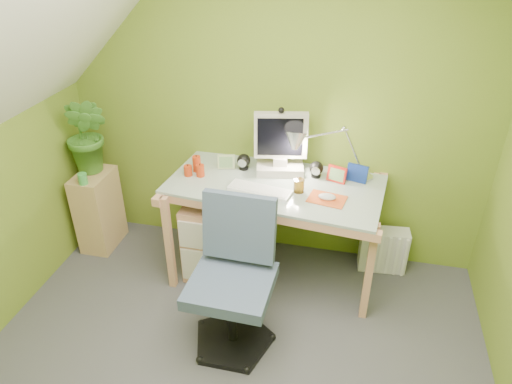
% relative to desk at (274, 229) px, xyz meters
% --- Properties ---
extents(wall_back, '(3.20, 0.01, 2.40)m').
position_rel_desk_xyz_m(wall_back, '(-0.09, 0.37, 0.80)').
color(wall_back, olive).
rests_on(wall_back, floor).
extents(desk, '(1.57, 0.90, 0.80)m').
position_rel_desk_xyz_m(desk, '(0.00, 0.00, 0.00)').
color(desk, tan).
rests_on(desk, floor).
extents(monitor, '(0.40, 0.28, 0.49)m').
position_rel_desk_xyz_m(monitor, '(-0.00, 0.18, 0.65)').
color(monitor, '#BAB3A7').
rests_on(monitor, desk).
extents(speaker_left, '(0.11, 0.11, 0.12)m').
position_rel_desk_xyz_m(speaker_left, '(-0.27, 0.16, 0.46)').
color(speaker_left, black).
rests_on(speaker_left, desk).
extents(speaker_right, '(0.12, 0.12, 0.12)m').
position_rel_desk_xyz_m(speaker_right, '(0.27, 0.16, 0.46)').
color(speaker_right, black).
rests_on(speaker_right, desk).
extents(keyboard, '(0.46, 0.21, 0.02)m').
position_rel_desk_xyz_m(keyboard, '(-0.08, -0.14, 0.41)').
color(keyboard, white).
rests_on(keyboard, desk).
extents(mousepad, '(0.27, 0.22, 0.01)m').
position_rel_desk_xyz_m(mousepad, '(0.38, -0.14, 0.40)').
color(mousepad, '#D55321').
rests_on(mousepad, desk).
extents(mouse, '(0.13, 0.10, 0.04)m').
position_rel_desk_xyz_m(mouse, '(0.38, -0.14, 0.42)').
color(mouse, silver).
rests_on(mouse, mousepad).
extents(amber_tumbler, '(0.08, 0.08, 0.09)m').
position_rel_desk_xyz_m(amber_tumbler, '(0.18, -0.08, 0.45)').
color(amber_tumbler, '#8D6114').
rests_on(amber_tumbler, desk).
extents(candle_cluster, '(0.18, 0.16, 0.12)m').
position_rel_desk_xyz_m(candle_cluster, '(-0.60, 0.01, 0.46)').
color(candle_cluster, red).
rests_on(candle_cluster, desk).
extents(photo_frame_red, '(0.14, 0.06, 0.12)m').
position_rel_desk_xyz_m(photo_frame_red, '(0.42, 0.12, 0.46)').
color(photo_frame_red, red).
rests_on(photo_frame_red, desk).
extents(photo_frame_blue, '(0.15, 0.06, 0.13)m').
position_rel_desk_xyz_m(photo_frame_blue, '(0.56, 0.16, 0.46)').
color(photo_frame_blue, navy).
rests_on(photo_frame_blue, desk).
extents(photo_frame_green, '(0.13, 0.05, 0.11)m').
position_rel_desk_xyz_m(photo_frame_green, '(-0.40, 0.14, 0.46)').
color(photo_frame_green, '#AFC084').
rests_on(photo_frame_green, desk).
extents(desk_lamp, '(0.58, 0.31, 0.59)m').
position_rel_desk_xyz_m(desk_lamp, '(0.45, 0.18, 0.70)').
color(desk_lamp, silver).
rests_on(desk_lamp, desk).
extents(side_ledge, '(0.25, 0.38, 0.67)m').
position_rel_desk_xyz_m(side_ledge, '(-1.49, 0.04, -0.07)').
color(side_ledge, tan).
rests_on(side_ledge, floor).
extents(potted_plant, '(0.39, 0.34, 0.63)m').
position_rel_desk_xyz_m(potted_plant, '(-1.49, 0.09, 0.59)').
color(potted_plant, '#407828').
rests_on(potted_plant, side_ledge).
extents(green_cup, '(0.07, 0.07, 0.09)m').
position_rel_desk_xyz_m(green_cup, '(-1.47, -0.11, 0.31)').
color(green_cup, green).
rests_on(green_cup, side_ledge).
extents(task_chair, '(0.58, 0.58, 1.03)m').
position_rel_desk_xyz_m(task_chair, '(-0.12, -0.77, 0.11)').
color(task_chair, '#3E4D66').
rests_on(task_chair, floor).
extents(radiator, '(0.37, 0.18, 0.36)m').
position_rel_desk_xyz_m(radiator, '(0.83, 0.23, -0.22)').
color(radiator, silver).
rests_on(radiator, floor).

